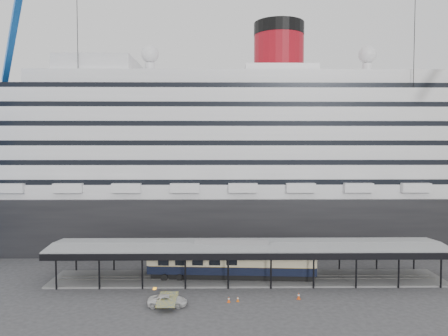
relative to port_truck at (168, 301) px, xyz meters
The scene contains 8 objects.
ground 11.66m from the port_truck, 27.52° to the left, with size 200.00×200.00×0.00m, color #323234.
cruise_ship 42.64m from the port_truck, 74.49° to the left, with size 130.00×30.00×43.90m.
platform_canopy 14.74m from the port_truck, 45.15° to the left, with size 56.00×9.18×5.30m.
port_truck is the anchor object (origin of this frame).
pullman_carriage 13.28m from the port_truck, 52.41° to the left, with size 24.15×4.57×23.57m.
traffic_cone_left 8.65m from the port_truck, ahead, with size 0.44×0.44×0.68m.
traffic_cone_mid 7.49m from the port_truck, ahead, with size 0.44×0.44×0.73m.
traffic_cone_right 16.37m from the port_truck, ahead, with size 0.58×0.58×0.85m.
Camera 1 is at (-4.15, -57.02, 19.36)m, focal length 35.00 mm.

